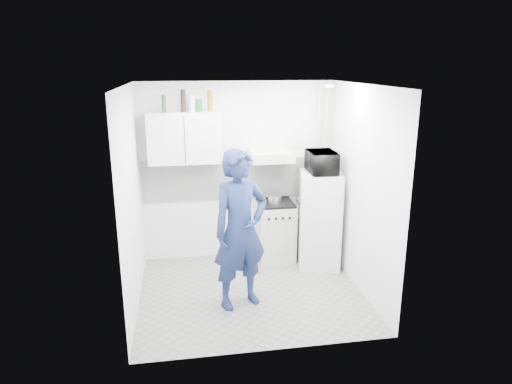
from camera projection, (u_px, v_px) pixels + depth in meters
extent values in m
plane|color=slate|center=(251.00, 292.00, 5.86)|extent=(2.80, 2.80, 0.00)
plane|color=white|center=(250.00, 85.00, 5.15)|extent=(2.80, 2.80, 0.00)
plane|color=silver|center=(238.00, 172.00, 6.69)|extent=(2.80, 0.00, 2.80)
plane|color=silver|center=(131.00, 201.00, 5.28)|extent=(0.00, 2.60, 2.60)
plane|color=silver|center=(361.00, 190.00, 5.73)|extent=(0.00, 2.60, 2.60)
imported|color=#18244D|center=(240.00, 230.00, 5.33)|extent=(0.82, 0.68, 1.92)
cube|color=beige|center=(275.00, 232.00, 6.77)|extent=(0.53, 0.53, 0.85)
cube|color=silver|center=(320.00, 220.00, 6.49)|extent=(0.68, 0.68, 1.38)
cube|color=black|center=(276.00, 203.00, 6.65)|extent=(0.51, 0.51, 0.03)
cylinder|color=silver|center=(275.00, 199.00, 6.62)|extent=(0.20, 0.20, 0.11)
imported|color=black|center=(322.00, 162.00, 6.27)|extent=(0.55, 0.38, 0.30)
cylinder|color=#144C1E|center=(164.00, 104.00, 6.09)|extent=(0.06, 0.06, 0.23)
cylinder|color=black|center=(183.00, 101.00, 6.12)|extent=(0.07, 0.07, 0.30)
cylinder|color=#B2B7BC|center=(192.00, 103.00, 6.15)|extent=(0.09, 0.09, 0.22)
cylinder|color=#144C1E|center=(199.00, 106.00, 6.17)|extent=(0.09, 0.09, 0.17)
cylinder|color=brown|center=(210.00, 101.00, 6.18)|extent=(0.07, 0.07, 0.29)
cube|color=silver|center=(185.00, 138.00, 6.26)|extent=(1.00, 0.35, 0.70)
cube|color=beige|center=(271.00, 156.00, 6.45)|extent=(0.60, 0.50, 0.14)
cube|color=white|center=(238.00, 179.00, 6.70)|extent=(2.74, 0.03, 0.60)
cylinder|color=beige|center=(324.00, 170.00, 6.82)|extent=(0.05, 0.05, 2.60)
cylinder|color=beige|center=(317.00, 170.00, 6.80)|extent=(0.04, 0.04, 2.60)
cylinder|color=white|center=(329.00, 86.00, 5.51)|extent=(0.10, 0.10, 0.02)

